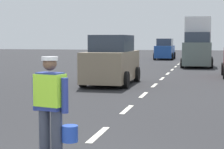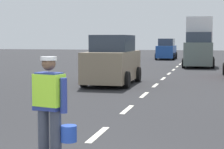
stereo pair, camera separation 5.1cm
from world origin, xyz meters
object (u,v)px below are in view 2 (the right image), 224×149
Objects in this scene: road_worker at (51,103)px; car_oncoming_third at (166,50)px; delivery_truck at (199,44)px; car_oncoming_lead at (113,62)px.

car_oncoming_third is (-1.61, 33.55, 0.01)m from road_worker.
road_worker is 0.39× the size of car_oncoming_third.
delivery_truck is (1.75, 23.30, 0.68)m from road_worker.
road_worker is at bearing -94.30° from delivery_truck.
delivery_truck is at bearing 85.70° from road_worker.
car_oncoming_lead is (-1.61, 10.91, 0.06)m from road_worker.
car_oncoming_lead reaches higher than road_worker.
car_oncoming_lead is (-0.00, -22.64, 0.05)m from car_oncoming_third.
delivery_truck is 1.08× the size of car_oncoming_third.
delivery_truck is at bearing 74.80° from car_oncoming_lead.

